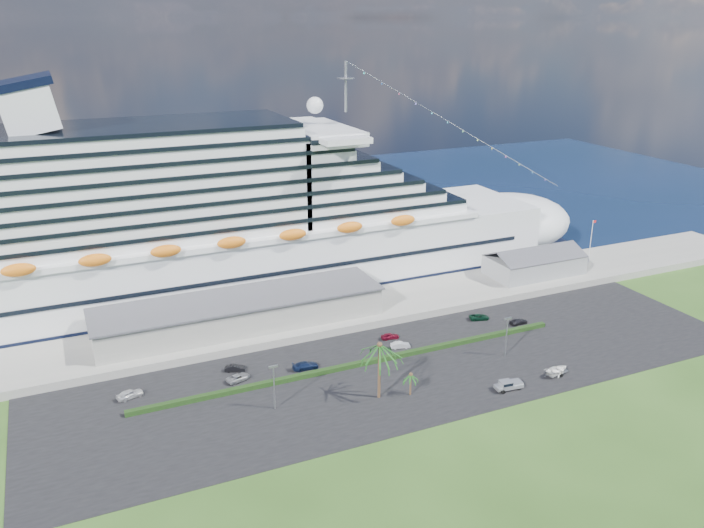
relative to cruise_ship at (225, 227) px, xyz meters
name	(u,v)px	position (x,y,z in m)	size (l,w,h in m)	color
ground	(439,396)	(21.53, -64.00, -16.69)	(420.00, 420.00, 0.00)	#284818
asphalt_lot	(409,369)	(21.53, -53.00, -16.63)	(140.00, 38.00, 0.12)	black
wharf	(348,310)	(21.53, -24.00, -15.79)	(240.00, 20.00, 1.80)	gray
water	(242,216)	(21.53, 66.00, -16.68)	(420.00, 160.00, 0.02)	black
cruise_ship	(225,227)	(0.00, 0.00, 0.00)	(191.00, 38.00, 54.00)	silver
terminal_building	(241,311)	(-3.47, -24.00, -11.68)	(61.00, 15.00, 6.30)	gray
port_shed	(534,264)	(73.53, -24.00, -12.30)	(24.00, 12.31, 7.37)	gray
flagpole	(591,241)	(91.57, -24.00, -8.43)	(1.08, 0.16, 12.00)	silver
hedge	(361,363)	(13.53, -48.00, -16.12)	(88.00, 1.10, 0.90)	black
lamp_post_left	(274,382)	(-6.47, -56.00, -11.35)	(1.60, 0.35, 8.27)	gray
lamp_post_right	(507,332)	(41.53, -56.00, -11.35)	(1.60, 0.35, 8.27)	gray
palm_tall	(380,351)	(11.53, -60.00, -7.49)	(8.82, 8.82, 11.13)	#47301E
palm_short	(411,377)	(17.03, -61.50, -13.03)	(3.53, 3.53, 4.56)	#47301E
parked_car_0	(130,394)	(-28.83, -42.16, -15.78)	(1.87, 4.64, 1.58)	silver
parked_car_1	(235,368)	(-9.24, -40.25, -15.92)	(1.38, 3.96, 1.30)	black
parked_car_2	(238,378)	(-9.67, -44.04, -15.93)	(2.13, 4.61, 1.28)	gray
parked_car_3	(305,366)	(3.28, -44.90, -15.84)	(2.05, 5.05, 1.47)	#121F40
parked_car_4	(390,336)	(24.06, -39.86, -15.93)	(1.53, 3.80, 1.29)	maroon
parked_car_5	(400,345)	(24.07, -44.47, -15.92)	(1.38, 3.96, 1.30)	silver
parked_car_6	(479,317)	(46.69, -39.33, -15.96)	(2.05, 4.44, 1.23)	#0C301F
parked_car_7	(518,322)	(53.16, -44.89, -15.96)	(1.72, 4.24, 1.23)	black
pickup_truck	(508,385)	(34.04, -67.21, -15.55)	(5.44, 2.45, 1.86)	black
boat_trailer	(557,370)	(45.70, -66.62, -15.48)	(5.97, 4.39, 1.65)	gray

